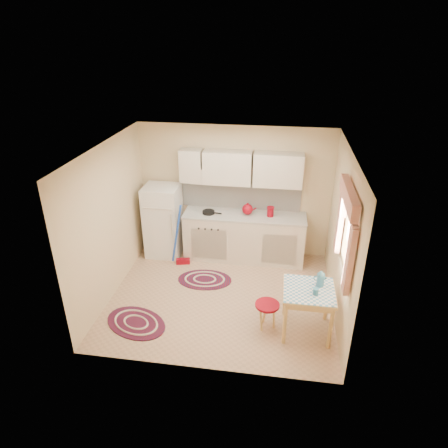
{
  "coord_description": "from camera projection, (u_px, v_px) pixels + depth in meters",
  "views": [
    {
      "loc": [
        0.86,
        -5.39,
        4.01
      ],
      "look_at": [
        0.01,
        0.25,
        1.22
      ],
      "focal_mm": 32.0,
      "sensor_mm": 36.0,
      "label": 1
    }
  ],
  "objects": [
    {
      "name": "red_canister",
      "position": [
        270.0,
        212.0,
        7.28
      ],
      "size": [
        0.16,
        0.16,
        0.16
      ],
      "primitive_type": "cylinder",
      "rotation": [
        0.0,
        0.0,
        -0.35
      ],
      "color": "maroon",
      "rests_on": "countertop"
    },
    {
      "name": "countertop",
      "position": [
        245.0,
        216.0,
        7.39
      ],
      "size": [
        2.27,
        0.62,
        0.04
      ],
      "primitive_type": "cube",
      "color": "#B0AEA7",
      "rests_on": "base_cabinets"
    },
    {
      "name": "stool",
      "position": [
        267.0,
        316.0,
        5.88
      ],
      "size": [
        0.44,
        0.44,
        0.42
      ],
      "primitive_type": "cylinder",
      "rotation": [
        0.0,
        0.0,
        0.26
      ],
      "color": "maroon",
      "rests_on": "ground"
    },
    {
      "name": "coffee_pot",
      "position": [
        321.0,
        278.0,
        5.61
      ],
      "size": [
        0.17,
        0.16,
        0.27
      ],
      "primitive_type": null,
      "rotation": [
        0.0,
        0.0,
        -0.4
      ],
      "color": "#2B6686",
      "rests_on": "table"
    },
    {
      "name": "broom",
      "position": [
        182.0,
        236.0,
        7.32
      ],
      "size": [
        0.3,
        0.18,
        1.2
      ],
      "primitive_type": null,
      "rotation": [
        0.0,
        0.0,
        0.23
      ],
      "color": "blue",
      "rests_on": "ground"
    },
    {
      "name": "rug_center",
      "position": [
        205.0,
        280.0,
        7.08
      ],
      "size": [
        0.99,
        0.69,
        0.02
      ],
      "primitive_type": null,
      "rotation": [
        0.0,
        0.0,
        0.05
      ],
      "color": "maroon",
      "rests_on": "ground"
    },
    {
      "name": "table",
      "position": [
        307.0,
        311.0,
        5.74
      ],
      "size": [
        0.72,
        0.72,
        0.72
      ],
      "primitive_type": "cube",
      "color": "#E3BA71",
      "rests_on": "ground"
    },
    {
      "name": "fridge",
      "position": [
        163.0,
        221.0,
        7.64
      ],
      "size": [
        0.65,
        0.6,
        1.4
      ],
      "primitive_type": "cube",
      "color": "white",
      "rests_on": "ground"
    },
    {
      "name": "room_shell",
      "position": [
        233.0,
        203.0,
        6.15
      ],
      "size": [
        3.64,
        3.6,
        2.52
      ],
      "color": "tan",
      "rests_on": "ground"
    },
    {
      "name": "red_kettle",
      "position": [
        247.0,
        209.0,
        7.32
      ],
      "size": [
        0.25,
        0.23,
        0.22
      ],
      "primitive_type": null,
      "rotation": [
        0.0,
        0.0,
        0.14
      ],
      "color": "maroon",
      "rests_on": "countertop"
    },
    {
      "name": "rug_left",
      "position": [
        136.0,
        323.0,
        6.04
      ],
      "size": [
        1.2,
        1.03,
        0.02
      ],
      "primitive_type": null,
      "rotation": [
        0.0,
        0.0,
        -0.42
      ],
      "color": "maroon",
      "rests_on": "ground"
    },
    {
      "name": "mug",
      "position": [
        316.0,
        292.0,
        5.46
      ],
      "size": [
        0.09,
        0.09,
        0.1
      ],
      "primitive_type": "cylinder",
      "rotation": [
        0.0,
        0.0,
        -0.14
      ],
      "color": "#2B6686",
      "rests_on": "table"
    },
    {
      "name": "frying_pan",
      "position": [
        209.0,
        212.0,
        7.42
      ],
      "size": [
        0.26,
        0.26,
        0.05
      ],
      "primitive_type": "cylinder",
      "rotation": [
        0.0,
        0.0,
        -0.15
      ],
      "color": "black",
      "rests_on": "countertop"
    },
    {
      "name": "base_cabinets",
      "position": [
        244.0,
        237.0,
        7.59
      ],
      "size": [
        2.25,
        0.6,
        0.88
      ],
      "primitive_type": "cube",
      "color": "beige",
      "rests_on": "ground"
    }
  ]
}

